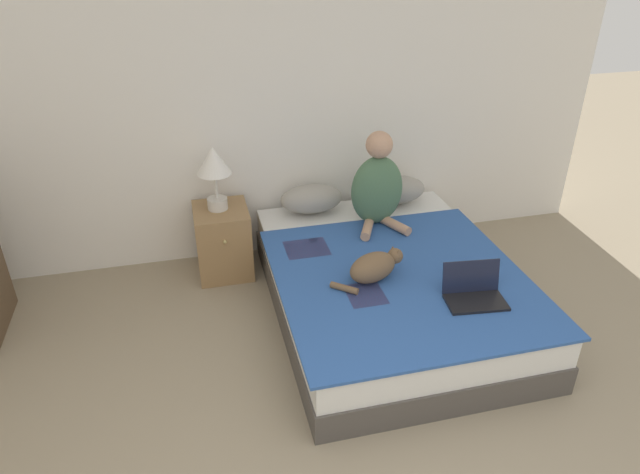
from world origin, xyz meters
The scene contains 9 objects.
wall_back centered at (0.00, 3.29, 1.27)m, with size 5.51×0.05×2.55m.
bed centered at (0.64, 2.18, 0.21)m, with size 1.61×2.08×0.42m.
pillow_near centered at (0.28, 3.05, 0.53)m, with size 0.49×0.29×0.22m.
pillow_far centered at (0.99, 3.05, 0.53)m, with size 0.49×0.29×0.22m.
person_sitting centered at (0.72, 2.74, 0.72)m, with size 0.40×0.39×0.73m.
cat_tabby centered at (0.45, 2.00, 0.51)m, with size 0.52×0.30×0.19m.
laptop_open centered at (0.97, 1.64, 0.47)m, with size 0.38×0.29×0.22m.
nightstand centered at (-0.43, 3.00, 0.27)m, with size 0.41×0.46×0.54m.
table_lamp centered at (-0.45, 3.02, 0.89)m, with size 0.25×0.25×0.49m.
Camera 1 is at (-0.62, -0.91, 2.46)m, focal length 32.00 mm.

